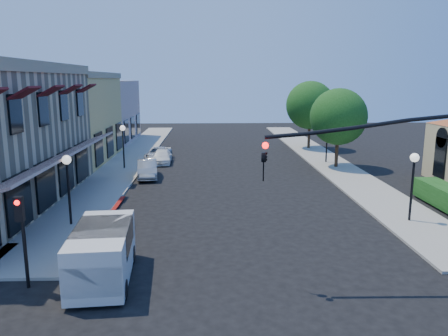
{
  "coord_description": "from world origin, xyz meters",
  "views": [
    {
      "loc": [
        -1.67,
        -12.85,
        7.13
      ],
      "look_at": [
        -0.87,
        9.45,
        2.6
      ],
      "focal_mm": 35.0,
      "sensor_mm": 36.0,
      "label": 1
    }
  ],
  "objects_px": {
    "signal_mast_arm": "(429,170)",
    "lamppost_right_near": "(414,170)",
    "secondary_signal": "(21,225)",
    "parked_car_c": "(162,157)",
    "parked_car_b": "(147,169)",
    "lamppost_right_far": "(327,132)",
    "street_tree_a": "(338,117)",
    "parked_car_d": "(158,154)",
    "white_van": "(102,251)",
    "street_tree_b": "(310,105)",
    "lamppost_left_far": "(123,136)",
    "lamppost_left_near": "(67,172)",
    "parked_car_a": "(111,225)"
  },
  "relations": [
    {
      "from": "signal_mast_arm",
      "to": "lamppost_right_near",
      "type": "relative_size",
      "value": 2.24
    },
    {
      "from": "secondary_signal",
      "to": "lamppost_right_near",
      "type": "distance_m",
      "value": 17.77
    },
    {
      "from": "lamppost_right_near",
      "to": "parked_car_c",
      "type": "distance_m",
      "value": 21.94
    },
    {
      "from": "parked_car_b",
      "to": "lamppost_right_far",
      "type": "bearing_deg",
      "value": 11.73
    },
    {
      "from": "street_tree_a",
      "to": "parked_car_d",
      "type": "relative_size",
      "value": 1.56
    },
    {
      "from": "white_van",
      "to": "street_tree_b",
      "type": "bearing_deg",
      "value": 64.56
    },
    {
      "from": "parked_car_d",
      "to": "parked_car_c",
      "type": "bearing_deg",
      "value": -65.8
    },
    {
      "from": "signal_mast_arm",
      "to": "parked_car_d",
      "type": "height_order",
      "value": "signal_mast_arm"
    },
    {
      "from": "signal_mast_arm",
      "to": "lamppost_left_far",
      "type": "height_order",
      "value": "signal_mast_arm"
    },
    {
      "from": "signal_mast_arm",
      "to": "secondary_signal",
      "type": "xyz_separation_m",
      "value": [
        -13.86,
        -0.09,
        -1.77
      ]
    },
    {
      "from": "secondary_signal",
      "to": "lamppost_right_near",
      "type": "bearing_deg",
      "value": 21.78
    },
    {
      "from": "lamppost_left_far",
      "to": "parked_car_b",
      "type": "distance_m",
      "value": 4.46
    },
    {
      "from": "signal_mast_arm",
      "to": "parked_car_b",
      "type": "distance_m",
      "value": 21.36
    },
    {
      "from": "parked_car_b",
      "to": "parked_car_c",
      "type": "relative_size",
      "value": 1.02
    },
    {
      "from": "lamppost_left_near",
      "to": "parked_car_b",
      "type": "distance_m",
      "value": 11.23
    },
    {
      "from": "street_tree_b",
      "to": "lamppost_left_near",
      "type": "xyz_separation_m",
      "value": [
        -17.3,
        -24.0,
        -1.81
      ]
    },
    {
      "from": "parked_car_a",
      "to": "parked_car_c",
      "type": "distance_m",
      "value": 18.08
    },
    {
      "from": "lamppost_left_far",
      "to": "parked_car_d",
      "type": "relative_size",
      "value": 0.86
    },
    {
      "from": "lamppost_right_near",
      "to": "white_van",
      "type": "bearing_deg",
      "value": -156.63
    },
    {
      "from": "signal_mast_arm",
      "to": "lamppost_left_far",
      "type": "relative_size",
      "value": 2.24
    },
    {
      "from": "white_van",
      "to": "parked_car_b",
      "type": "distance_m",
      "value": 16.86
    },
    {
      "from": "secondary_signal",
      "to": "white_van",
      "type": "distance_m",
      "value": 2.82
    },
    {
      "from": "signal_mast_arm",
      "to": "parked_car_c",
      "type": "relative_size",
      "value": 2.06
    },
    {
      "from": "street_tree_a",
      "to": "parked_car_b",
      "type": "bearing_deg",
      "value": -167.94
    },
    {
      "from": "lamppost_left_near",
      "to": "lamppost_left_far",
      "type": "distance_m",
      "value": 14.0
    },
    {
      "from": "secondary_signal",
      "to": "parked_car_a",
      "type": "xyz_separation_m",
      "value": [
        1.8,
        5.07,
        -1.78
      ]
    },
    {
      "from": "parked_car_d",
      "to": "lamppost_left_near",
      "type": "bearing_deg",
      "value": -91.41
    },
    {
      "from": "street_tree_b",
      "to": "signal_mast_arm",
      "type": "height_order",
      "value": "street_tree_b"
    },
    {
      "from": "street_tree_a",
      "to": "parked_car_b",
      "type": "xyz_separation_m",
      "value": [
        -15.0,
        -3.21,
        -3.54
      ]
    },
    {
      "from": "street_tree_a",
      "to": "signal_mast_arm",
      "type": "height_order",
      "value": "street_tree_a"
    },
    {
      "from": "street_tree_a",
      "to": "street_tree_b",
      "type": "xyz_separation_m",
      "value": [
        0.0,
        10.0,
        0.35
      ]
    },
    {
      "from": "street_tree_b",
      "to": "parked_car_c",
      "type": "distance_m",
      "value": 16.8
    },
    {
      "from": "street_tree_b",
      "to": "street_tree_a",
      "type": "bearing_deg",
      "value": -90.0
    },
    {
      "from": "secondary_signal",
      "to": "parked_car_d",
      "type": "xyz_separation_m",
      "value": [
        1.8,
        24.59,
        -1.74
      ]
    },
    {
      "from": "lamppost_right_far",
      "to": "parked_car_d",
      "type": "relative_size",
      "value": 0.86
    },
    {
      "from": "lamppost_right_near",
      "to": "lamppost_right_far",
      "type": "height_order",
      "value": "same"
    },
    {
      "from": "lamppost_right_far",
      "to": "lamppost_left_far",
      "type": "bearing_deg",
      "value": -173.29
    },
    {
      "from": "street_tree_a",
      "to": "white_van",
      "type": "xyz_separation_m",
      "value": [
        -14.3,
        -20.05,
        -3.06
      ]
    },
    {
      "from": "street_tree_a",
      "to": "lamppost_left_near",
      "type": "relative_size",
      "value": 1.82
    },
    {
      "from": "parked_car_a",
      "to": "parked_car_c",
      "type": "height_order",
      "value": "parked_car_c"
    },
    {
      "from": "lamppost_right_far",
      "to": "signal_mast_arm",
      "type": "bearing_deg",
      "value": -96.7
    },
    {
      "from": "parked_car_d",
      "to": "secondary_signal",
      "type": "bearing_deg",
      "value": -88.31
    },
    {
      "from": "lamppost_left_near",
      "to": "lamppost_right_near",
      "type": "relative_size",
      "value": 1.0
    },
    {
      "from": "parked_car_b",
      "to": "signal_mast_arm",
      "type": "bearing_deg",
      "value": -62.9
    },
    {
      "from": "signal_mast_arm",
      "to": "street_tree_a",
      "type": "bearing_deg",
      "value": 81.83
    },
    {
      "from": "parked_car_c",
      "to": "parked_car_d",
      "type": "bearing_deg",
      "value": 106.95
    },
    {
      "from": "white_van",
      "to": "parked_car_c",
      "type": "bearing_deg",
      "value": 90.57
    },
    {
      "from": "parked_car_a",
      "to": "parked_car_b",
      "type": "relative_size",
      "value": 0.8
    },
    {
      "from": "lamppost_left_far",
      "to": "parked_car_b",
      "type": "bearing_deg",
      "value": -54.34
    },
    {
      "from": "lamppost_right_far",
      "to": "parked_car_b",
      "type": "distance_m",
      "value": 15.73
    }
  ]
}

